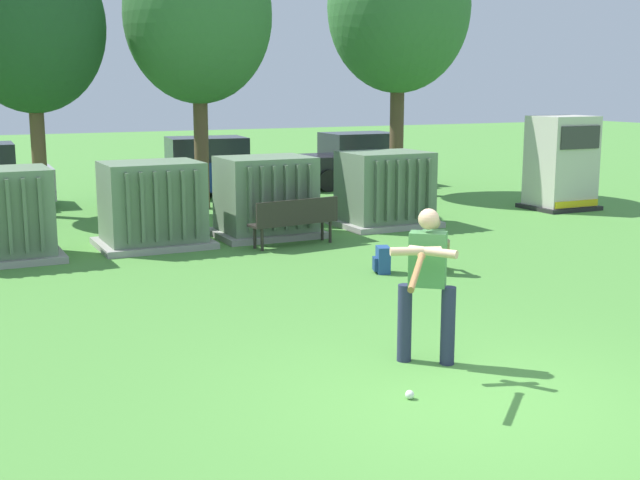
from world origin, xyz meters
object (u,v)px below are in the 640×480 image
transformer_mid_west (152,206)px  seated_spectator (433,250)px  transformer_mid_east (266,198)px  generator_enclosure (561,163)px  parked_car_rightmost (356,161)px  transformer_east (385,190)px  sports_ball (410,395)px  park_bench (295,219)px  backpack (382,260)px  parked_car_right_of_center (203,168)px  batter (427,279)px

transformer_mid_west → seated_spectator: size_ratio=2.18×
transformer_mid_west → transformer_mid_east: 2.37m
generator_enclosure → parked_car_rightmost: generator_enclosure is taller
transformer_east → sports_ball: (-4.94, -8.98, -0.74)m
park_bench → seated_spectator: bearing=-69.8°
transformer_east → backpack: 4.71m
transformer_mid_east → transformer_mid_west: bearing=-177.7°
transformer_east → seated_spectator: (-1.61, -4.35, -0.41)m
transformer_east → parked_car_right_of_center: size_ratio=0.48×
generator_enclosure → transformer_mid_east: bearing=-177.8°
batter → seated_spectator: (2.63, 3.81, -0.60)m
park_bench → parked_car_right_of_center: bearing=84.8°
batter → backpack: (1.85, 4.14, -0.76)m
transformer_east → transformer_mid_east: bearing=-179.4°
park_bench → parked_car_rightmost: parked_car_rightmost is taller
batter → sports_ball: batter is taller
transformer_mid_east → sports_ball: bearing=-103.3°
parked_car_right_of_center → parked_car_rightmost: (4.86, 0.03, 0.00)m
parked_car_right_of_center → generator_enclosure: bearing=-41.2°
backpack → parked_car_right_of_center: parked_car_right_of_center is taller
transformer_mid_west → parked_car_rightmost: same height
sports_ball → backpack: (2.56, 4.96, 0.17)m
batter → park_bench: bearing=77.7°
sports_ball → backpack: 5.58m
parked_car_rightmost → generator_enclosure: bearing=-69.6°
transformer_mid_west → backpack: transformer_mid_west is taller
generator_enclosure → sports_ball: 13.77m
generator_enclosure → transformer_east: bearing=-177.0°
transformer_mid_west → transformer_mid_east: size_ratio=1.00×
parked_car_right_of_center → transformer_mid_east: bearing=-96.9°
transformer_mid_east → transformer_east: (2.82, 0.03, 0.00)m
parked_car_rightmost → backpack: bearing=-116.2°
parked_car_right_of_center → backpack: bearing=-92.0°
transformer_east → park_bench: size_ratio=1.14×
sports_ball → parked_car_rightmost: bearing=63.5°
generator_enclosure → parked_car_right_of_center: size_ratio=0.53×
seated_spectator → parked_car_right_of_center: 10.94m
backpack → sports_ball: bearing=-117.3°
generator_enclosure → parked_car_rightmost: size_ratio=0.54×
backpack → park_bench: bearing=97.3°
parked_car_rightmost → sports_ball: bearing=-116.5°
backpack → transformer_mid_east: bearing=96.2°
transformer_mid_west → generator_enclosure: 10.40m
batter → transformer_east: bearing=62.6°
transformer_mid_east → seated_spectator: size_ratio=2.18×
park_bench → seated_spectator: (1.12, -3.05, -0.16)m
transformer_east → batter: batter is taller
park_bench → parked_car_right_of_center: 7.91m
generator_enclosure → sports_ball: (-10.14, -9.25, -1.09)m
transformer_mid_east → parked_car_rightmost: size_ratio=0.50×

